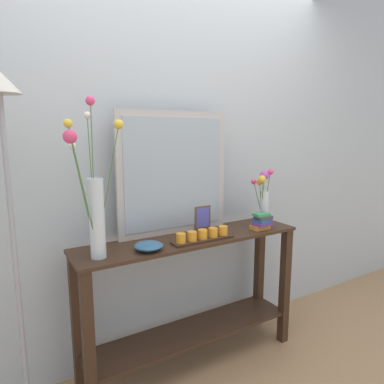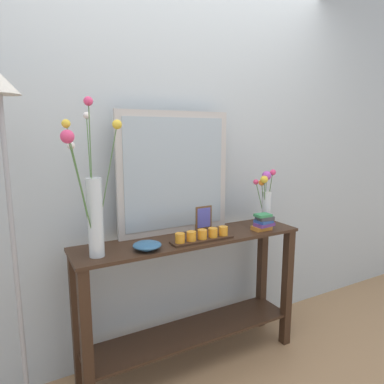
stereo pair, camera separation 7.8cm
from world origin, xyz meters
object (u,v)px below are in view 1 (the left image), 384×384
(mirror_leaning, at_px, (174,173))
(picture_frame_small, at_px, (202,217))
(decorative_bowl, at_px, (149,246))
(console_table, at_px, (192,289))
(candle_tray, at_px, (203,236))
(floor_lamp, at_px, (10,200))
(vase_right, at_px, (264,196))
(book_stack, at_px, (262,221))
(tall_vase_left, at_px, (95,202))

(mirror_leaning, relative_size, picture_frame_small, 4.93)
(decorative_bowl, bearing_deg, console_table, 14.39)
(candle_tray, bearing_deg, mirror_leaning, 105.76)
(console_table, xyz_separation_m, candle_tray, (0.02, -0.09, 0.37))
(floor_lamp, bearing_deg, console_table, 0.54)
(vase_right, height_order, decorative_bowl, vase_right)
(console_table, bearing_deg, book_stack, -10.04)
(floor_lamp, bearing_deg, picture_frame_small, 6.86)
(mirror_leaning, distance_m, decorative_bowl, 0.50)
(tall_vase_left, relative_size, candle_tray, 2.04)
(console_table, bearing_deg, decorative_bowl, -165.61)
(picture_frame_small, bearing_deg, candle_tray, -122.20)
(vase_right, relative_size, book_stack, 2.71)
(decorative_bowl, distance_m, book_stack, 0.81)
(tall_vase_left, distance_m, floor_lamp, 0.37)
(candle_tray, distance_m, picture_frame_small, 0.26)
(mirror_leaning, distance_m, vase_right, 0.67)
(vase_right, bearing_deg, console_table, -179.32)
(console_table, distance_m, tall_vase_left, 0.87)
(candle_tray, distance_m, book_stack, 0.47)
(console_table, relative_size, book_stack, 10.08)
(vase_right, xyz_separation_m, floor_lamp, (-1.55, -0.02, 0.13))
(vase_right, bearing_deg, book_stack, -135.41)
(candle_tray, xyz_separation_m, floor_lamp, (-0.98, 0.08, 0.30))
(candle_tray, height_order, picture_frame_small, picture_frame_small)
(tall_vase_left, height_order, book_stack, tall_vase_left)
(console_table, xyz_separation_m, picture_frame_small, (0.16, 0.13, 0.41))
(book_stack, bearing_deg, decorative_bowl, 179.80)
(picture_frame_small, height_order, floor_lamp, floor_lamp)
(picture_frame_small, bearing_deg, mirror_leaning, 176.10)
(console_table, bearing_deg, vase_right, 0.68)
(picture_frame_small, distance_m, floor_lamp, 1.16)
(tall_vase_left, bearing_deg, picture_frame_small, 13.75)
(mirror_leaning, relative_size, tall_vase_left, 0.96)
(mirror_leaning, xyz_separation_m, picture_frame_small, (0.20, -0.01, -0.30))
(console_table, relative_size, decorative_bowl, 9.16)
(vase_right, distance_m, candle_tray, 0.60)
(console_table, xyz_separation_m, book_stack, (0.49, -0.09, 0.39))
(book_stack, xyz_separation_m, floor_lamp, (-1.45, 0.08, 0.28))
(mirror_leaning, xyz_separation_m, decorative_bowl, (-0.28, -0.22, -0.36))
(console_table, bearing_deg, tall_vase_left, -174.36)
(picture_frame_small, xyz_separation_m, floor_lamp, (-1.12, -0.13, 0.25))
(mirror_leaning, distance_m, floor_lamp, 0.93)
(vase_right, height_order, picture_frame_small, vase_right)
(console_table, distance_m, candle_tray, 0.38)
(vase_right, distance_m, book_stack, 0.20)
(mirror_leaning, relative_size, book_stack, 5.34)
(candle_tray, relative_size, floor_lamp, 0.22)
(tall_vase_left, relative_size, book_stack, 5.59)
(floor_lamp, bearing_deg, candle_tray, -4.74)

